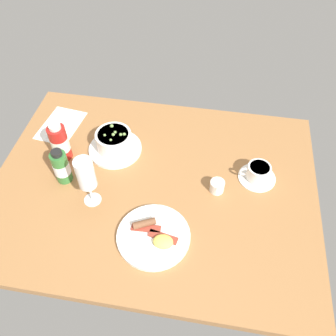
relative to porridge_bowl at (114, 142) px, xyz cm
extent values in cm
cube|color=#9E6B3D|center=(-17.04, 13.20, -5.52)|extent=(110.00, 84.00, 3.00)
cylinder|color=white|center=(0.00, 0.00, -3.42)|extent=(19.39, 19.39, 1.20)
cylinder|color=white|center=(0.00, 0.00, 0.71)|extent=(12.85, 12.85, 7.05)
cylinder|color=beige|center=(0.00, 0.00, 3.43)|extent=(11.05, 11.05, 1.60)
sphere|color=#73944D|center=(-2.83, 0.02, 4.33)|extent=(1.17, 1.17, 1.17)
sphere|color=#73944D|center=(-4.03, -0.37, 4.33)|extent=(1.18, 1.18, 1.18)
sphere|color=#73944D|center=(-0.10, 3.16, 4.33)|extent=(0.92, 0.92, 0.92)
sphere|color=#73944D|center=(1.46, -3.72, 4.33)|extent=(1.37, 1.37, 1.37)
sphere|color=#73944D|center=(2.63, 1.21, 4.33)|extent=(0.99, 0.99, 0.99)
sphere|color=#73944D|center=(-0.26, 0.47, 4.33)|extent=(1.19, 1.19, 1.19)
sphere|color=#73944D|center=(-0.61, -0.81, 4.33)|extent=(1.11, 1.11, 1.11)
sphere|color=#73944D|center=(-0.05, 0.19, 4.33)|extent=(0.80, 0.80, 0.80)
cube|color=white|center=(24.72, -9.24, -3.87)|extent=(16.12, 21.29, 0.30)
cube|color=silver|center=(23.52, -10.24, -3.47)|extent=(2.98, 14.04, 0.50)
cube|color=silver|center=(23.52, -2.44, -3.47)|extent=(2.64, 3.85, 0.40)
cube|color=silver|center=(26.32, -10.24, -3.47)|extent=(2.66, 13.02, 0.50)
ellipsoid|color=silver|center=(26.32, -3.24, -3.42)|extent=(2.40, 4.00, 0.60)
cylinder|color=white|center=(-51.70, 4.75, -3.57)|extent=(12.84, 12.84, 0.90)
cylinder|color=white|center=(-51.70, 4.75, -0.65)|extent=(7.90, 7.90, 4.94)
cylinder|color=#39260D|center=(-51.70, 4.75, 1.32)|extent=(6.71, 6.71, 1.00)
torus|color=white|center=(-46.85, 5.72, -0.40)|extent=(3.69, 1.49, 3.60)
cylinder|color=white|center=(-38.38, 12.32, -1.89)|extent=(4.81, 4.81, 4.26)
cone|color=white|center=(-38.28, 14.48, -0.27)|extent=(1.80, 2.37, 2.34)
cylinder|color=white|center=(1.48, 23.16, -3.82)|extent=(5.69, 5.69, 0.40)
cylinder|color=white|center=(1.48, 23.16, 0.33)|extent=(0.80, 0.80, 7.88)
cylinder|color=white|center=(1.48, 23.16, 9.69)|extent=(5.67, 5.67, 10.84)
cylinder|color=#E5E8C3|center=(1.48, 23.16, 8.06)|extent=(4.65, 4.65, 6.50)
cylinder|color=#337233|center=(13.55, 16.08, 2.06)|extent=(5.40, 5.40, 12.15)
cylinder|color=white|center=(13.55, 16.08, 1.82)|extent=(5.51, 5.51, 4.62)
cylinder|color=black|center=(13.55, 16.08, 8.95)|extent=(3.51, 3.51, 1.62)
cylinder|color=#B21E19|center=(17.65, 6.13, 2.90)|extent=(6.23, 6.23, 13.83)
cylinder|color=silver|center=(17.65, 6.13, 2.62)|extent=(6.35, 6.35, 5.26)
cylinder|color=silver|center=(17.65, 6.13, 10.54)|extent=(4.05, 4.05, 1.44)
cylinder|color=white|center=(-20.96, 33.45, -3.32)|extent=(22.36, 22.36, 1.40)
cube|color=#9C3828|center=(-18.33, 31.69, -2.32)|extent=(9.11, 2.86, 0.60)
cube|color=#963828|center=(-23.95, 33.77, -2.32)|extent=(9.29, 4.05, 0.60)
cylinder|color=brown|center=(-17.61, 30.66, -1.42)|extent=(7.26, 5.03, 2.20)
ellipsoid|color=#F2D859|center=(-24.31, 35.69, -1.62)|extent=(6.00, 4.80, 2.40)
camera|label=1|loc=(-34.22, 85.54, 91.77)|focal=37.91mm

